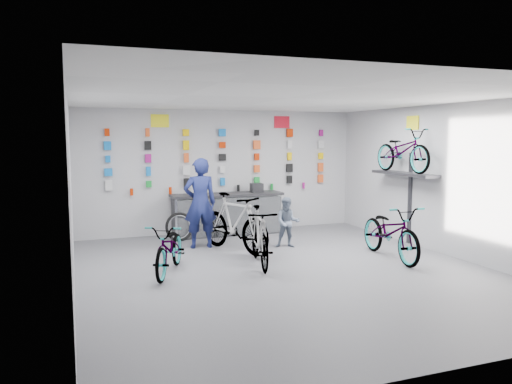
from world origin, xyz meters
name	(u,v)px	position (x,y,z in m)	size (l,w,h in m)	color
floor	(287,271)	(0.00, 0.00, 0.00)	(8.00, 8.00, 0.00)	#57585D
ceiling	(288,98)	(0.00, 0.00, 3.00)	(8.00, 8.00, 0.00)	white
wall_back	(222,171)	(0.00, 4.00, 1.50)	(7.00, 7.00, 0.00)	#BBBBBD
wall_front	(453,224)	(0.00, -4.00, 1.50)	(7.00, 7.00, 0.00)	#BBBBBD
wall_left	(71,194)	(-3.50, 0.00, 1.50)	(8.00, 8.00, 0.00)	#BBBBBD
wall_right	(450,180)	(3.50, 0.00, 1.50)	(8.00, 8.00, 0.00)	#BBBBBD
counter	(227,215)	(0.00, 3.54, 0.49)	(2.70, 0.66, 1.00)	black
merch_wall	(223,160)	(0.02, 3.93, 1.78)	(5.57, 0.08, 1.55)	silver
wall_bracket	(405,178)	(3.33, 1.20, 1.46)	(0.39, 1.90, 2.00)	#333338
sign_left	(160,121)	(-1.50, 3.98, 2.72)	(0.42, 0.02, 0.30)	#FFF71E
sign_right	(282,122)	(1.60, 3.98, 2.72)	(0.42, 0.02, 0.30)	red
sign_side	(412,123)	(3.48, 1.20, 2.65)	(0.02, 0.40, 0.30)	#FFF71E
bike_left	(170,248)	(-1.94, 0.57, 0.45)	(0.60, 1.71, 0.90)	gray
bike_center	(259,237)	(-0.31, 0.53, 0.54)	(0.51, 1.80, 1.08)	gray
bike_right	(391,231)	(2.25, 0.15, 0.53)	(0.71, 2.03, 1.07)	gray
bike_service	(235,223)	(-0.39, 1.78, 0.60)	(0.57, 2.00, 1.20)	gray
bike_wall	(403,151)	(3.25, 1.20, 2.05)	(0.63, 1.80, 0.95)	gray
clerk	(200,203)	(-0.96, 2.37, 0.95)	(0.70, 0.46, 1.91)	#151C4D
customer	(288,222)	(0.79, 1.75, 0.54)	(0.52, 0.41, 1.07)	slate
spare_wheel	(179,227)	(-1.25, 3.17, 0.33)	(0.68, 0.27, 0.66)	black
register	(257,188)	(0.75, 3.55, 1.11)	(0.28, 0.30, 0.22)	black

